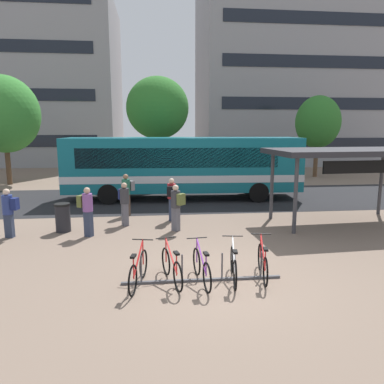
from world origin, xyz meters
The scene contains 22 objects.
ground centered at (0.00, 0.00, 0.00)m, with size 200.00×200.00×0.00m, color #7A6656.
bus_lane_asphalt centered at (0.00, 10.44, 0.00)m, with size 80.00×7.20×0.01m, color #232326.
city_bus centered at (0.13, 10.43, 1.78)m, with size 12.11×3.03×3.20m.
bike_rack centered at (-0.35, -0.03, 0.09)m, with size 3.90×0.08×0.70m.
parked_bicycle_red_0 centered at (-1.88, -0.13, 0.38)m, with size 0.56×1.70×0.99m.
parked_bicycle_red_1 centered at (-1.09, -0.03, 0.38)m, with size 0.59×1.69×0.99m.
parked_bicycle_purple_2 centered at (-0.38, -0.14, 0.38)m, with size 0.52×1.72×0.99m.
parked_bicycle_white_3 centered at (0.41, -0.08, 0.38)m, with size 0.52×1.71×0.99m.
parked_bicycle_red_4 centered at (1.17, 0.03, 0.38)m, with size 0.52×1.71×0.99m.
transit_shelter centered at (5.82, 4.85, 2.70)m, with size 5.89×3.31×2.89m.
commuter_grey_pack_0 centered at (-2.62, 6.94, 1.04)m, with size 0.60×0.56×1.79m.
commuter_navy_pack_1 centered at (-2.61, 5.40, 0.96)m, with size 0.49×0.60×1.66m.
commuter_olive_pack_2 centered at (-0.69, 4.41, 0.97)m, with size 0.58×0.59×1.69m.
commuter_olive_pack_4 centered at (-3.76, 4.07, 0.99)m, with size 0.60×0.52×1.71m.
commuter_navy_pack_5 centered at (-6.36, 4.22, 0.97)m, with size 0.56×0.38×1.68m.
commuter_black_pack_6 centered at (-0.79, 5.87, 1.00)m, with size 0.40×0.57×1.72m.
trash_bin centered at (-4.75, 4.77, 0.52)m, with size 0.55×0.55×1.03m.
street_tree_0 centered at (-10.98, 16.57, 4.55)m, with size 4.47×4.47×7.03m.
street_tree_1 centered at (10.85, 18.16, 4.12)m, with size 3.31×3.31×6.09m.
street_tree_2 centered at (-1.14, 16.69, 5.00)m, with size 4.18×4.18×7.09m.
building_left_wing centered at (-17.25, 33.25, 8.35)m, with size 23.99×12.86×16.70m.
building_right_wing centered at (13.11, 30.23, 9.28)m, with size 19.01×11.07×18.56m.
Camera 1 is at (-1.48, -8.24, 3.67)m, focal length 33.80 mm.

